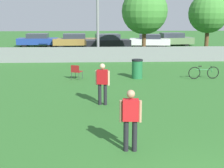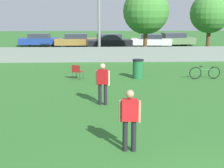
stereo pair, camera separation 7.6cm
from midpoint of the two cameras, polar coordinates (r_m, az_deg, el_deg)
name	(u,v)px [view 2 (the right image)]	position (r m, az deg, el deg)	size (l,w,h in m)	color
fence_backline	(130,54)	(22.51, 3.49, 5.42)	(24.54, 0.07, 1.21)	gray
tree_near_pole	(146,11)	(24.86, 6.32, 13.08)	(3.55, 3.55, 5.38)	brown
tree_far_right	(210,13)	(26.48, 17.56, 12.21)	(3.13, 3.13, 5.01)	brown
player_defender_red	(130,117)	(7.75, 3.52, -5.95)	(0.55, 0.25, 1.59)	black
player_thrower_red	(103,81)	(11.72, -1.54, 0.49)	(0.54, 0.31, 1.59)	black
folding_chair_sideline	(77,71)	(16.58, -6.26, 2.41)	(0.62, 0.62, 0.77)	#333338
bicycle_sideline	(205,73)	(17.31, 16.73, 2.01)	(1.68, 0.44, 0.70)	black
trash_bin	(138,69)	(16.77, 4.90, 2.78)	(0.60, 0.60, 1.03)	#1E6638
parked_car_blue	(40,40)	(34.52, -13.05, 7.86)	(4.21, 1.75, 1.36)	black
parked_car_tan	(76,40)	(33.49, -6.55, 7.95)	(4.53, 2.10, 1.36)	black
parked_car_dark	(109,42)	(30.68, -0.48, 7.70)	(4.55, 2.42, 1.49)	black
parked_car_white	(151,41)	(33.26, 7.25, 7.89)	(4.33, 2.27, 1.32)	black
parked_car_olive	(173,39)	(34.96, 11.24, 8.01)	(4.70, 2.31, 1.38)	black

